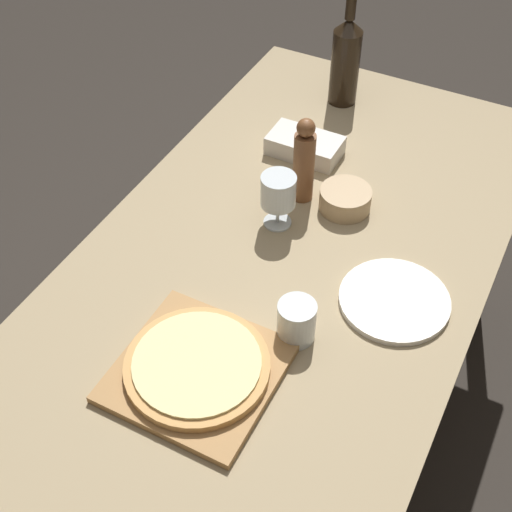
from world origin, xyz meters
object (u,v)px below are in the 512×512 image
Objects in this scene: small_bowl at (345,199)px; pepper_mill at (304,162)px; pizza at (197,365)px; wine_bottle at (346,60)px; wine_glass at (278,192)px.

pepper_mill is at bearing -174.94° from small_bowl.
pizza is 0.58m from pepper_mill.
pepper_mill is (-0.04, 0.58, 0.08)m from pizza.
wine_glass is (0.06, -0.55, -0.04)m from wine_bottle.
small_bowl is at bearing 5.06° from pepper_mill.
pepper_mill is at bearing 94.12° from pizza.
pizza is 0.47m from wine_glass.
wine_glass is at bearing -134.35° from small_bowl.
wine_bottle is 0.45m from pepper_mill.
wine_bottle is at bearing 113.30° from small_bowl.
pepper_mill is 0.14m from small_bowl.
wine_glass is (-0.01, -0.11, -0.01)m from pepper_mill.
pepper_mill is at bearing 84.15° from wine_glass.
wine_bottle reaches higher than wine_glass.
pizza is 2.27× the size of small_bowl.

